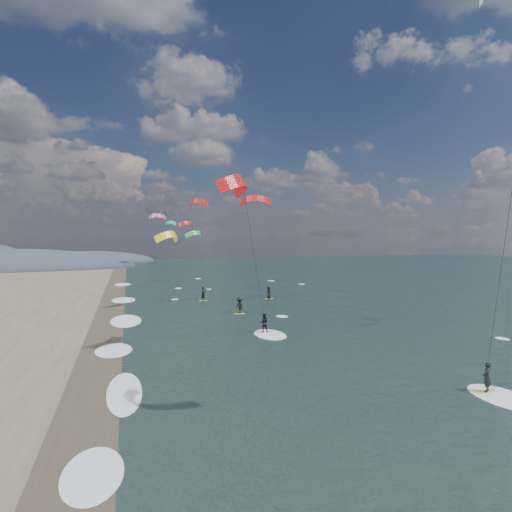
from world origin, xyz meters
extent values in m
plane|color=black|center=(0.00, 0.00, 0.00)|extent=(260.00, 260.00, 0.00)
cube|color=#382D23|center=(-12.00, 10.00, 0.00)|extent=(3.00, 240.00, 0.00)
ellipsoid|color=#3D4756|center=(-40.00, 100.00, 0.00)|extent=(64.00, 24.00, 10.00)
ellipsoid|color=#3D4756|center=(-22.00, 120.00, 0.00)|extent=(40.00, 18.00, 7.00)
cube|color=#BAD926|center=(8.55, 0.24, 0.03)|extent=(1.31, 0.39, 0.06)
imported|color=black|center=(8.55, 0.24, 0.87)|extent=(0.71, 0.66, 1.62)
ellipsoid|color=white|center=(8.85, -0.56, 0.00)|extent=(2.60, 4.20, 0.12)
cylinder|color=black|center=(6.55, -2.76, 10.10)|extent=(0.02, 0.02, 19.01)
cube|color=#BAD926|center=(1.28, 17.19, 0.03)|extent=(1.27, 0.39, 0.06)
imported|color=black|center=(1.28, 17.19, 0.86)|extent=(0.92, 0.80, 1.61)
ellipsoid|color=white|center=(1.58, 16.39, 0.00)|extent=(2.60, 4.20, 0.12)
cylinder|color=black|center=(-0.47, 14.19, 6.82)|extent=(0.02, 0.02, 13.05)
cube|color=#BAD926|center=(1.43, 26.32, 0.03)|extent=(1.10, 0.35, 0.05)
imported|color=black|center=(1.43, 26.32, 0.92)|extent=(1.07, 1.29, 1.74)
cube|color=#BAD926|center=(7.92, 35.73, 0.03)|extent=(1.10, 0.35, 0.05)
imported|color=black|center=(7.92, 35.73, 0.84)|extent=(0.74, 0.90, 1.58)
cube|color=#BAD926|center=(-0.76, 36.51, 0.03)|extent=(1.10, 0.35, 0.05)
imported|color=black|center=(-0.76, 36.51, 0.93)|extent=(0.77, 0.73, 1.76)
ellipsoid|color=white|center=(-10.80, -2.00, 0.00)|extent=(2.40, 5.40, 0.11)
ellipsoid|color=white|center=(-10.80, 6.00, 0.00)|extent=(2.40, 5.40, 0.11)
ellipsoid|color=white|center=(-10.80, 15.00, 0.00)|extent=(2.40, 5.40, 0.11)
ellipsoid|color=white|center=(-10.80, 26.00, 0.00)|extent=(2.40, 5.40, 0.11)
ellipsoid|color=white|center=(-10.80, 40.00, 0.00)|extent=(2.40, 5.40, 0.11)
ellipsoid|color=white|center=(-10.80, 58.00, 0.00)|extent=(2.40, 5.40, 0.11)
camera|label=1|loc=(-10.00, -17.97, 8.61)|focal=30.00mm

